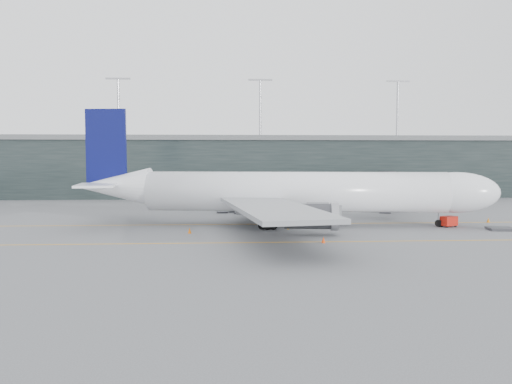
{
  "coord_description": "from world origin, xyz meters",
  "views": [
    {
      "loc": [
        -3.44,
        -77.54,
        9.95
      ],
      "look_at": [
        0.87,
        -4.0,
        4.8
      ],
      "focal_mm": 35.0,
      "sensor_mm": 36.0,
      "label": 1
    }
  ],
  "objects": [
    {
      "name": "taxiline_b",
      "position": [
        0.0,
        -20.0,
        0.01
      ],
      "size": [
        160.0,
        0.25,
        0.02
      ],
      "primitive_type": "cube",
      "color": "orange",
      "rests_on": "ground"
    },
    {
      "name": "jet_bridge",
      "position": [
        27.23,
        23.03,
        4.94
      ],
      "size": [
        16.87,
        44.28,
        6.6
      ],
      "rotation": [
        0.0,
        0.0,
        -0.33
      ],
      "color": "#2B2A2F",
      "rests_on": "ground"
    },
    {
      "name": "taxiline_a",
      "position": [
        0.0,
        -4.0,
        0.01
      ],
      "size": [
        160.0,
        0.25,
        0.02
      ],
      "primitive_type": "cube",
      "color": "orange",
      "rests_on": "ground"
    },
    {
      "name": "cone_nose",
      "position": [
        36.36,
        -4.28,
        0.38
      ],
      "size": [
        0.47,
        0.47,
        0.75
      ],
      "primitive_type": "cone",
      "color": "orange",
      "rests_on": "ground"
    },
    {
      "name": "cone_wing_stbd",
      "position": [
        7.75,
        -20.72,
        0.37
      ],
      "size": [
        0.46,
        0.46,
        0.73
      ],
      "primitive_type": "cone",
      "color": "#FF480E",
      "rests_on": "ground"
    },
    {
      "name": "taxiline_lead_main",
      "position": [
        5.0,
        20.0,
        0.01
      ],
      "size": [
        0.25,
        60.0,
        0.02
      ],
      "primitive_type": "cube",
      "color": "orange",
      "rests_on": "ground"
    },
    {
      "name": "cone_tail",
      "position": [
        -8.33,
        -12.48,
        0.38
      ],
      "size": [
        0.48,
        0.48,
        0.76
      ],
      "primitive_type": "cone",
      "color": "orange",
      "rests_on": "ground"
    },
    {
      "name": "main_aircraft",
      "position": [
        6.02,
        -5.72,
        4.79
      ],
      "size": [
        60.9,
        56.79,
        17.08
      ],
      "rotation": [
        0.0,
        0.0,
        -0.13
      ],
      "color": "white",
      "rests_on": "ground"
    },
    {
      "name": "terminal",
      "position": [
        -0.0,
        58.0,
        7.62
      ],
      "size": [
        240.0,
        36.0,
        29.0
      ],
      "color": "black",
      "rests_on": "ground"
    },
    {
      "name": "gse_cart",
      "position": [
        28.24,
        -8.48,
        0.85
      ],
      "size": [
        2.61,
        2.2,
        1.52
      ],
      "rotation": [
        0.0,
        0.0,
        0.42
      ],
      "color": "red",
      "rests_on": "ground"
    },
    {
      "name": "uld_b",
      "position": [
        -2.25,
        12.67,
        0.9
      ],
      "size": [
        2.08,
        1.76,
        1.71
      ],
      "rotation": [
        0.0,
        0.0,
        0.15
      ],
      "color": "#36363A",
      "rests_on": "ground"
    },
    {
      "name": "uld_c",
      "position": [
        -1.27,
        9.96,
        0.88
      ],
      "size": [
        1.93,
        1.58,
        1.68
      ],
      "rotation": [
        0.0,
        0.0,
        0.06
      ],
      "color": "#36363A",
      "rests_on": "ground"
    },
    {
      "name": "baggage_dolly",
      "position": [
        33.92,
        -11.99,
        0.2
      ],
      "size": [
        3.58,
        3.02,
        0.33
      ],
      "primitive_type": "cube",
      "rotation": [
        0.0,
        0.0,
        -0.13
      ],
      "color": "#333338",
      "rests_on": "ground"
    },
    {
      "name": "cone_wing_port",
      "position": [
        8.65,
        9.4,
        0.34
      ],
      "size": [
        0.42,
        0.42,
        0.67
      ],
      "primitive_type": "cone",
      "color": "orange",
      "rests_on": "ground"
    },
    {
      "name": "uld_a",
      "position": [
        -4.26,
        11.18,
        0.96
      ],
      "size": [
        2.05,
        1.66,
        1.83
      ],
      "rotation": [
        0.0,
        0.0,
        0.03
      ],
      "color": "#36363A",
      "rests_on": "ground"
    },
    {
      "name": "ground",
      "position": [
        0.0,
        0.0,
        0.0
      ],
      "size": [
        320.0,
        320.0,
        0.0
      ],
      "primitive_type": "plane",
      "color": "#57575C",
      "rests_on": "ground"
    }
  ]
}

